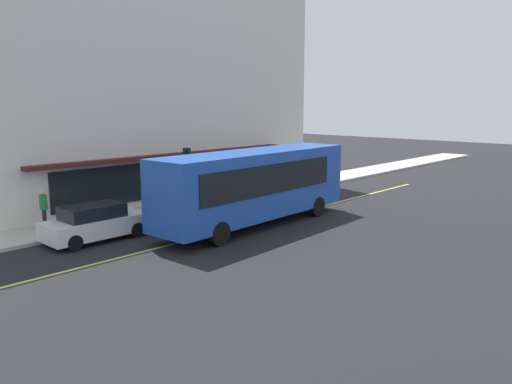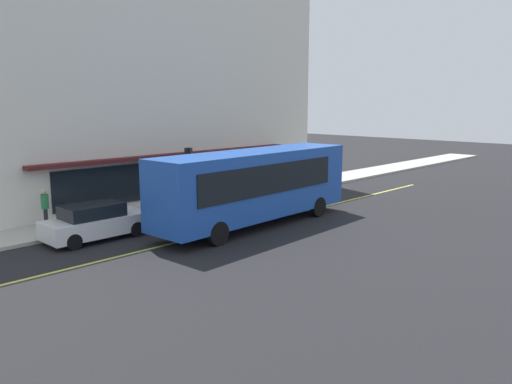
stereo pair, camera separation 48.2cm
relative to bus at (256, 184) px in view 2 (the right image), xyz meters
The scene contains 9 objects.
ground 2.66m from the bus, behind, with size 120.00×120.00×0.00m, color black.
sidewalk 6.17m from the bus, 107.38° to the left, with size 80.00×2.87×0.15m, color #B2ADA3.
lane_centre_stripe 2.66m from the bus, behind, with size 36.00×0.16×0.01m, color #D8D14C.
storefront_building 13.61m from the bus, 86.97° to the left, with size 24.10×12.26×12.81m.
bus is the anchor object (origin of this frame).
traffic_light 4.83m from the bus, 90.76° to the left, with size 0.30×0.52×3.20m.
car_white 7.28m from the bus, 154.11° to the left, with size 4.31×1.88×1.52m.
pedestrian_at_corner 9.55m from the bus, 139.28° to the left, with size 0.34×0.34×1.72m.
pedestrian_mid_block 5.45m from the bus, 69.28° to the left, with size 0.34×0.34×1.75m.
Camera 2 is at (-14.81, -16.31, 5.69)m, focal length 35.34 mm.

